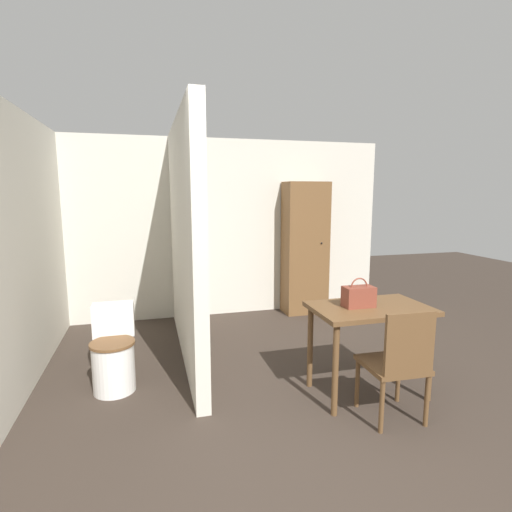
{
  "coord_description": "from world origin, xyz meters",
  "views": [
    {
      "loc": [
        -0.93,
        -1.81,
        1.76
      ],
      "look_at": [
        0.06,
        1.81,
        1.16
      ],
      "focal_mm": 28.0,
      "sensor_mm": 36.0,
      "label": 1
    }
  ],
  "objects": [
    {
      "name": "toilet",
      "position": [
        -1.27,
        1.81,
        0.32
      ],
      "size": [
        0.39,
        0.54,
        0.74
      ],
      "color": "white",
      "rests_on": "ground_plane"
    },
    {
      "name": "wooden_chair",
      "position": [
        0.86,
        0.66,
        0.49
      ],
      "size": [
        0.45,
        0.45,
        0.91
      ],
      "rotation": [
        0.0,
        0.0,
        -0.04
      ],
      "color": "brown",
      "rests_on": "ground_plane"
    },
    {
      "name": "wall_left",
      "position": [
        -2.05,
        1.89,
        1.25
      ],
      "size": [
        0.12,
        4.77,
        2.5
      ],
      "color": "beige",
      "rests_on": "ground_plane"
    },
    {
      "name": "wooden_cabinet",
      "position": [
        1.27,
        3.56,
        0.95
      ],
      "size": [
        0.62,
        0.42,
        1.91
      ],
      "color": "brown",
      "rests_on": "ground_plane"
    },
    {
      "name": "wall_back",
      "position": [
        0.0,
        3.83,
        1.25
      ],
      "size": [
        4.98,
        0.12,
        2.5
      ],
      "color": "beige",
      "rests_on": "ground_plane"
    },
    {
      "name": "partition_wall",
      "position": [
        -0.56,
        2.45,
        1.25
      ],
      "size": [
        0.12,
        2.66,
        2.5
      ],
      "color": "beige",
      "rests_on": "ground_plane"
    },
    {
      "name": "dining_table",
      "position": [
        0.88,
        1.12,
        0.68
      ],
      "size": [
        1.0,
        0.62,
        0.79
      ],
      "color": "brown",
      "rests_on": "ground_plane"
    },
    {
      "name": "handbag",
      "position": [
        0.78,
        1.14,
        0.88
      ],
      "size": [
        0.26,
        0.15,
        0.25
      ],
      "color": "brown",
      "rests_on": "dining_table"
    },
    {
      "name": "ground_plane",
      "position": [
        0.0,
        0.0,
        0.0
      ],
      "size": [
        16.0,
        16.0,
        0.0
      ],
      "primitive_type": "plane",
      "color": "#382D26"
    }
  ]
}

